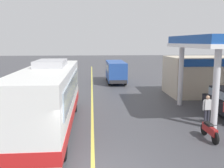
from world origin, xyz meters
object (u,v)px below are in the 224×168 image
Objects in this scene: coach_bus_main at (49,98)px; pedestrian_near_pump at (207,108)px; motorcycle_parked_forecourt at (209,130)px; minibus_opposing_lane at (116,70)px; cyclist_on_shoulder at (3,130)px.

pedestrian_near_pump is at bearing 0.89° from coach_bus_main.
minibus_opposing_lane is at bearing 99.25° from motorcycle_parked_forecourt.
pedestrian_near_pump is (8.97, 0.14, -0.79)m from coach_bus_main.
minibus_opposing_lane reaches higher than motorcycle_parked_forecourt.
coach_bus_main is 8.41m from motorcycle_parked_forecourt.
minibus_opposing_lane is (5.09, 15.57, -0.25)m from coach_bus_main.
coach_bus_main reaches higher than pedestrian_near_pump.
coach_bus_main is at bearing 164.18° from motorcycle_parked_forecourt.
minibus_opposing_lane is at bearing 71.90° from coach_bus_main.
cyclist_on_shoulder is (-6.84, -17.91, -0.69)m from minibus_opposing_lane.
cyclist_on_shoulder is (-1.75, -2.33, -0.94)m from coach_bus_main.
coach_bus_main is at bearing -108.10° from minibus_opposing_lane.
cyclist_on_shoulder reaches higher than motorcycle_parked_forecourt.
coach_bus_main is 6.65× the size of pedestrian_near_pump.
pedestrian_near_pump is (0.98, 2.40, 0.49)m from motorcycle_parked_forecourt.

